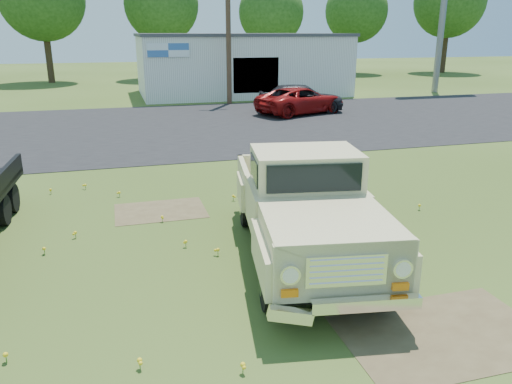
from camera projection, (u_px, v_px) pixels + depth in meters
ground at (281, 260)px, 9.71m from camera, size 140.00×140.00×0.00m
asphalt_lot at (180, 127)px, 23.45m from camera, size 90.00×14.00×0.02m
dirt_patch_a at (443, 334)px, 7.35m from camera, size 3.00×2.00×0.01m
dirt_patch_b at (160, 211)px, 12.40m from camera, size 2.20×1.60×0.01m
commercial_building at (241, 64)px, 35.34m from camera, size 14.20×8.20×4.15m
utility_pole_mid at (228, 26)px, 29.49m from camera, size 1.60×0.30×9.00m
treeline_d at (161, 4)px, 45.30m from camera, size 6.72×6.72×10.00m
treeline_e at (271, 12)px, 46.71m from camera, size 6.08×6.08×9.04m
treeline_f at (356, 11)px, 51.49m from camera, size 6.40×6.40×9.52m
treeline_g at (450, 2)px, 52.42m from camera, size 7.36×7.36×10.95m
vintage_pickup_truck at (304, 205)px, 9.55m from camera, size 3.24×6.27×2.17m
red_pickup at (301, 101)px, 26.91m from camera, size 5.55×3.92×1.41m
dark_sedan at (301, 98)px, 27.40m from camera, size 4.92×2.64×1.59m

